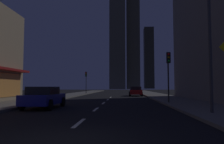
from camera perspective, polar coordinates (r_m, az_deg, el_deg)
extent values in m
cube|color=black|center=(37.62, 0.37, -6.12)|extent=(78.00, 136.00, 0.10)
cube|color=#605E59|center=(37.93, 11.05, -5.84)|extent=(4.00, 76.00, 0.15)
cube|color=#605E59|center=(38.59, -10.13, -5.82)|extent=(4.00, 76.00, 0.15)
cube|color=silver|center=(9.04, -8.56, -13.01)|extent=(0.16, 2.20, 0.01)
cube|color=silver|center=(14.13, -4.25, -9.70)|extent=(0.16, 2.20, 0.01)
cube|color=silver|center=(19.28, -2.26, -8.13)|extent=(0.16, 2.20, 0.01)
cube|color=silver|center=(24.45, -1.11, -7.22)|extent=(0.16, 2.20, 0.01)
cube|color=silver|center=(29.64, -0.37, -6.63)|extent=(0.16, 2.20, 0.01)
cube|color=#4F4B3B|center=(129.15, 1.43, 12.61)|extent=(8.95, 7.48, 75.99)
cube|color=#423F32|center=(134.79, 5.51, 9.78)|extent=(7.91, 6.26, 66.25)
cube|color=#2F2D23|center=(160.87, 9.60, 3.60)|extent=(6.76, 8.22, 44.21)
cube|color=navy|center=(15.55, -17.31, -6.75)|extent=(1.80, 4.20, 0.65)
cube|color=black|center=(15.34, -17.53, -4.70)|extent=(1.64, 2.00, 0.55)
cylinder|color=black|center=(17.18, -18.46, -7.35)|extent=(0.22, 0.68, 0.68)
cylinder|color=black|center=(16.62, -12.76, -7.58)|extent=(0.22, 0.68, 0.68)
cylinder|color=black|center=(14.62, -22.53, -7.91)|extent=(0.22, 0.68, 0.68)
cylinder|color=black|center=(13.95, -15.93, -8.26)|extent=(0.22, 0.68, 0.68)
sphere|color=white|center=(17.66, -16.66, -6.23)|extent=(0.18, 0.18, 0.18)
sphere|color=white|center=(17.32, -13.21, -6.34)|extent=(0.18, 0.18, 0.18)
cube|color=#B21919|center=(34.19, 6.15, -5.21)|extent=(1.80, 4.20, 0.65)
cube|color=black|center=(33.98, 6.17, -4.28)|extent=(1.64, 2.00, 0.55)
cylinder|color=black|center=(35.56, 4.61, -5.61)|extent=(0.22, 0.68, 0.68)
cylinder|color=black|center=(35.65, 7.46, -5.59)|extent=(0.22, 0.68, 0.68)
cylinder|color=black|center=(32.76, 4.74, -5.76)|extent=(0.22, 0.68, 0.68)
cylinder|color=black|center=(32.86, 7.83, -5.74)|extent=(0.22, 0.68, 0.68)
sphere|color=white|center=(36.21, 5.11, -5.06)|extent=(0.18, 0.18, 0.18)
sphere|color=white|center=(36.27, 6.85, -5.05)|extent=(0.18, 0.18, 0.18)
cylinder|color=gold|center=(24.19, -15.53, -6.13)|extent=(0.22, 0.22, 0.55)
sphere|color=gold|center=(24.18, -15.52, -5.48)|extent=(0.21, 0.21, 0.21)
cylinder|color=gold|center=(24.21, -15.54, -6.71)|extent=(0.30, 0.30, 0.06)
cylinder|color=gold|center=(24.24, -15.89, -6.05)|extent=(0.10, 0.10, 0.10)
cylinder|color=gold|center=(24.14, -15.16, -6.07)|extent=(0.10, 0.10, 0.10)
cylinder|color=#2D2D2D|center=(18.78, 14.50, -1.28)|extent=(0.12, 0.12, 4.20)
cube|color=black|center=(18.72, 14.54, 3.65)|extent=(0.32, 0.24, 0.90)
sphere|color=red|center=(18.63, 14.60, 4.55)|extent=(0.18, 0.18, 0.18)
sphere|color=#F2B20C|center=(18.59, 14.62, 3.70)|extent=(0.18, 0.18, 0.18)
sphere|color=#19D833|center=(18.56, 14.63, 2.84)|extent=(0.18, 0.18, 0.18)
cylinder|color=#2D2D2D|center=(42.58, -6.77, -2.73)|extent=(0.12, 0.12, 4.20)
cube|color=black|center=(42.44, -6.80, -0.56)|extent=(0.32, 0.24, 0.90)
sphere|color=red|center=(42.33, -6.83, -0.18)|extent=(0.18, 0.18, 0.18)
sphere|color=#F2B20C|center=(42.31, -6.83, -0.55)|extent=(0.18, 0.18, 0.18)
sphere|color=#19D833|center=(42.30, -6.84, -0.93)|extent=(0.18, 0.18, 0.18)
cylinder|color=#38383D|center=(12.26, 24.27, 5.64)|extent=(0.16, 0.16, 6.50)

